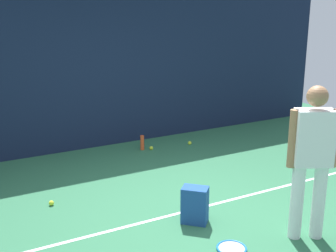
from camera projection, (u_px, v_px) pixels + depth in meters
ground_plane at (183, 210)px, 5.47m from camera, size 12.00×12.00×0.00m
back_fence at (96, 68)px, 7.63m from camera, size 10.00×0.10×2.85m
court_line at (185, 211)px, 5.43m from camera, size 9.00×0.05×0.00m
tennis_player at (312, 154)px, 4.59m from camera, size 0.48×0.38×1.70m
tennis_racket at (230, 249)px, 4.57m from camera, size 0.64×0.39×0.03m
backpack at (195, 205)px, 5.13m from camera, size 0.38×0.38×0.44m
tennis_ball_near_player at (151, 148)px, 7.76m from camera, size 0.07×0.07×0.07m
tennis_ball_by_fence at (190, 143)px, 8.05m from camera, size 0.07×0.07×0.07m
tennis_ball_far_left at (51, 203)px, 5.59m from camera, size 0.07×0.07×0.07m
water_bottle at (142, 143)px, 7.74m from camera, size 0.07×0.07×0.26m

